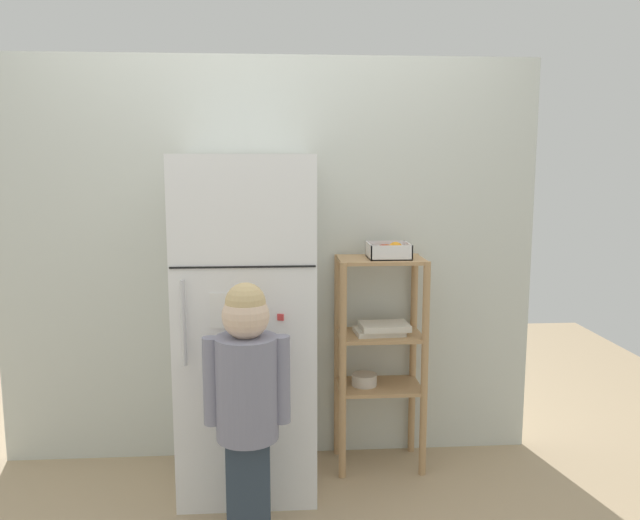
% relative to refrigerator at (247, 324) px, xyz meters
% --- Properties ---
extents(ground_plane, '(6.00, 6.00, 0.00)m').
position_rel_refrigerator_xyz_m(ground_plane, '(0.11, -0.02, -0.80)').
color(ground_plane, tan).
extents(kitchen_wall_back, '(2.81, 0.03, 2.11)m').
position_rel_refrigerator_xyz_m(kitchen_wall_back, '(0.11, 0.32, 0.25)').
color(kitchen_wall_back, silver).
rests_on(kitchen_wall_back, ground).
extents(refrigerator, '(0.64, 0.62, 1.61)m').
position_rel_refrigerator_xyz_m(refrigerator, '(0.00, 0.00, 0.00)').
color(refrigerator, white).
rests_on(refrigerator, ground).
extents(child_standing, '(0.35, 0.26, 1.10)m').
position_rel_refrigerator_xyz_m(child_standing, '(0.02, -0.49, -0.14)').
color(child_standing, '#313E4D').
rests_on(child_standing, ground).
extents(pantry_shelf_unit, '(0.44, 0.30, 1.10)m').
position_rel_refrigerator_xyz_m(pantry_shelf_unit, '(0.66, 0.14, -0.15)').
color(pantry_shelf_unit, tan).
rests_on(pantry_shelf_unit, ground).
extents(fruit_bin, '(0.21, 0.20, 0.08)m').
position_rel_refrigerator_xyz_m(fruit_bin, '(0.71, 0.14, 0.33)').
color(fruit_bin, white).
rests_on(fruit_bin, pantry_shelf_unit).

